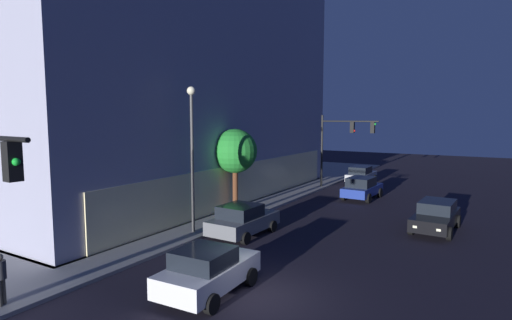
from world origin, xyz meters
name	(u,v)px	position (x,y,z in m)	size (l,w,h in m)	color
ground_plane	(257,297)	(0.00, 0.00, 0.00)	(120.00, 120.00, 0.00)	black
modern_building	(133,64)	(12.33, 18.96, 10.37)	(29.08, 21.89, 20.88)	#4C4C51
traffic_light_far_corner	(343,137)	(21.61, 4.44, 4.47)	(0.33, 4.88, 6.15)	black
street_lamp_sidewalk	(192,141)	(4.79, 6.70, 4.91)	(0.44, 0.44, 7.53)	#434343
sidewalk_tree	(235,152)	(10.16, 7.63, 3.94)	(2.83, 2.83, 5.24)	brown
pedestrian_waiting	(0,275)	(-4.95, 6.53, 1.16)	(0.36, 0.36, 1.70)	#4C473D
car_white	(208,270)	(-0.61, 1.61, 0.83)	(4.11, 2.30, 1.66)	silver
car_grey	(243,220)	(5.98, 4.39, 0.82)	(4.27, 2.30, 1.64)	slate
car_black	(436,216)	(12.09, -4.13, 0.83)	(4.79, 2.25, 1.59)	black
car_blue	(362,188)	(18.53, 1.80, 0.86)	(4.44, 2.23, 1.68)	navy
car_silver	(361,175)	(25.66, 3.97, 0.83)	(4.33, 2.01, 1.61)	#B7BABF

